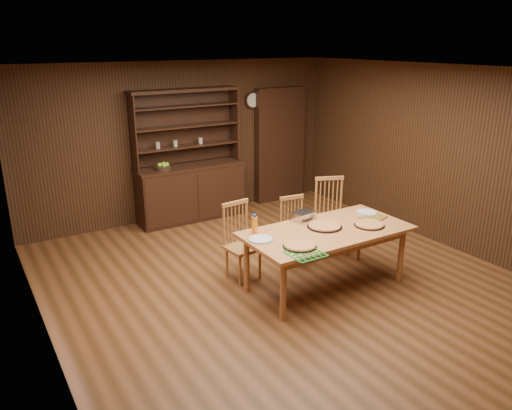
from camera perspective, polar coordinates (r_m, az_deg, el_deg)
floor at (r=6.41m, az=2.99°, el=-8.71°), size 6.00×6.00×0.00m
room_shell at (r=5.86m, az=3.25°, el=5.15°), size 6.00×6.00×6.00m
china_hutch at (r=8.45m, az=-7.54°, el=2.28°), size 1.84×0.52×2.17m
doorway at (r=9.36m, az=2.70°, el=6.88°), size 1.00×0.18×2.10m
wall_clock at (r=8.98m, az=-0.40°, el=11.90°), size 0.30×0.05×0.30m
dining_table at (r=6.07m, az=8.08°, el=-3.45°), size 2.03×1.02×0.75m
chair_left at (r=6.34m, az=-1.87°, el=-3.79°), size 0.44×0.43×0.99m
chair_center at (r=6.83m, az=4.38°, el=-2.58°), size 0.41×0.39×0.91m
chair_right at (r=7.20m, az=8.47°, el=-0.84°), size 0.56×0.55×1.07m
pizza_left at (r=5.52m, az=5.03°, el=-4.62°), size 0.38×0.38×0.04m
pizza_right at (r=6.26m, az=12.83°, el=-2.18°), size 0.37×0.37×0.04m
pizza_center at (r=6.11m, az=7.84°, el=-2.38°), size 0.43×0.43×0.04m
cooling_rack at (r=5.35m, az=5.68°, el=-5.52°), size 0.43×0.43×0.02m
plate_left at (r=5.69m, az=0.54°, el=-3.89°), size 0.29×0.29×0.02m
plate_right at (r=6.72m, az=12.56°, el=-0.81°), size 0.28×0.28×0.02m
foil_dish at (r=6.31m, az=5.47°, el=-1.25°), size 0.30×0.23×0.11m
juice_bottle at (r=5.83m, az=-0.18°, el=-2.26°), size 0.07×0.07×0.24m
pot_holder_a at (r=6.58m, az=13.76°, el=-1.33°), size 0.23×0.23×0.01m
pot_holder_b at (r=6.47m, az=12.84°, el=-1.57°), size 0.25×0.25×0.02m
fruit_bowl at (r=8.11m, az=-10.57°, el=4.30°), size 0.27×0.27×0.12m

